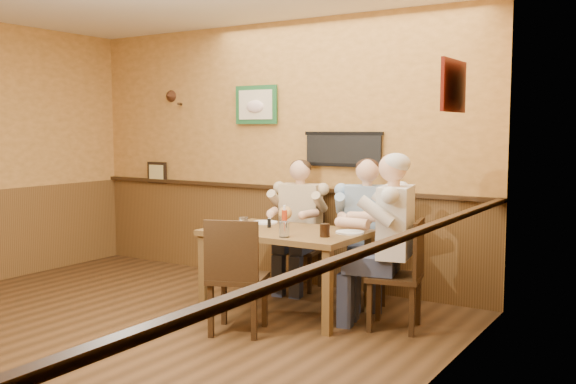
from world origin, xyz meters
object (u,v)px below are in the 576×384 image
(dining_table, at_px, (286,240))
(water_glass_mid, at_px, (284,229))
(diner_white_elder, at_px, (395,251))
(diner_blue_polo, at_px, (367,238))
(water_glass_left, at_px, (243,224))
(chair_near_side, at_px, (238,275))
(cola_tumbler, at_px, (325,230))
(pepper_shaker, at_px, (269,223))
(chair_back_right, at_px, (366,257))
(chair_back_left, at_px, (301,249))
(salt_shaker, at_px, (269,222))
(chair_right_end, at_px, (395,274))
(hot_sauce_bottle, at_px, (284,219))
(diner_tan_shirt, at_px, (301,231))

(dining_table, xyz_separation_m, water_glass_mid, (0.19, -0.33, 0.16))
(diner_white_elder, bearing_deg, water_glass_mid, -76.96)
(diner_blue_polo, relative_size, water_glass_left, 10.24)
(chair_near_side, distance_m, water_glass_mid, 0.55)
(dining_table, height_order, cola_tumbler, cola_tumbler)
(diner_white_elder, height_order, pepper_shaker, diner_white_elder)
(dining_table, height_order, chair_near_side, chair_near_side)
(chair_back_right, bearing_deg, pepper_shaker, -158.35)
(chair_back_left, height_order, salt_shaker, chair_back_left)
(diner_blue_polo, bearing_deg, chair_right_end, -72.84)
(water_glass_mid, bearing_deg, cola_tumbler, 34.28)
(hot_sauce_bottle, bearing_deg, pepper_shaker, 169.77)
(water_glass_mid, xyz_separation_m, cola_tumbler, (0.28, 0.19, -0.01))
(chair_right_end, relative_size, diner_blue_polo, 0.74)
(chair_back_right, bearing_deg, salt_shaker, -162.51)
(dining_table, xyz_separation_m, hot_sauce_bottle, (-0.02, -0.00, 0.19))
(water_glass_left, distance_m, pepper_shaker, 0.28)
(water_glass_left, bearing_deg, diner_tan_shirt, 91.19)
(chair_back_left, xyz_separation_m, diner_blue_polo, (0.79, -0.08, 0.20))
(hot_sauce_bottle, xyz_separation_m, salt_shaker, (-0.23, 0.09, -0.06))
(water_glass_left, bearing_deg, diner_blue_polo, 50.94)
(water_glass_mid, bearing_deg, diner_white_elder, 25.45)
(diner_white_elder, height_order, cola_tumbler, diner_white_elder)
(dining_table, relative_size, diner_blue_polo, 1.13)
(chair_near_side, relative_size, diner_blue_polo, 0.77)
(chair_back_left, relative_size, diner_tan_shirt, 0.70)
(diner_tan_shirt, relative_size, water_glass_mid, 9.15)
(dining_table, height_order, diner_blue_polo, diner_blue_polo)
(dining_table, distance_m, chair_back_right, 0.88)
(chair_near_side, bearing_deg, hot_sauce_bottle, -110.51)
(hot_sauce_bottle, xyz_separation_m, pepper_shaker, (-0.19, 0.03, -0.06))
(chair_right_end, height_order, pepper_shaker, chair_right_end)
(chair_near_side, distance_m, salt_shaker, 0.89)
(salt_shaker, bearing_deg, chair_back_left, 96.73)
(chair_right_end, height_order, hot_sauce_bottle, hot_sauce_bottle)
(chair_back_right, relative_size, pepper_shaker, 10.35)
(dining_table, xyz_separation_m, chair_back_left, (-0.33, 0.79, -0.24))
(pepper_shaker, bearing_deg, chair_back_left, 98.93)
(cola_tumbler, distance_m, salt_shaker, 0.76)
(chair_back_right, height_order, chair_right_end, chair_right_end)
(chair_back_right, distance_m, diner_tan_shirt, 0.81)
(chair_right_end, xyz_separation_m, salt_shaker, (-1.27, 0.03, 0.33))
(diner_tan_shirt, distance_m, water_glass_left, 1.05)
(chair_back_left, xyz_separation_m, chair_near_side, (0.31, -1.50, 0.05))
(chair_near_side, relative_size, salt_shaker, 11.97)
(dining_table, bearing_deg, water_glass_left, -142.78)
(chair_right_end, relative_size, water_glass_left, 7.60)
(chair_back_right, relative_size, salt_shaker, 10.93)
(cola_tumbler, bearing_deg, water_glass_left, -173.33)
(diner_white_elder, relative_size, cola_tumbler, 11.71)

